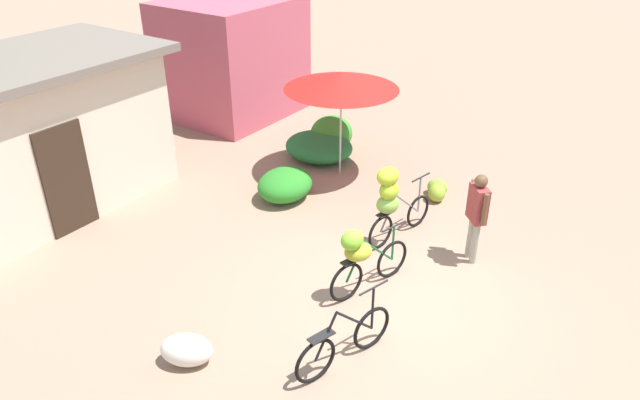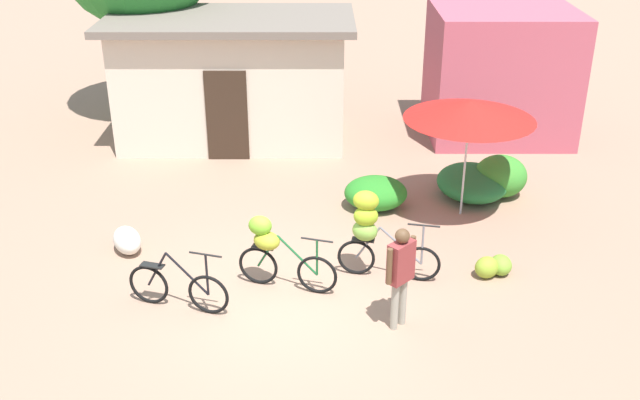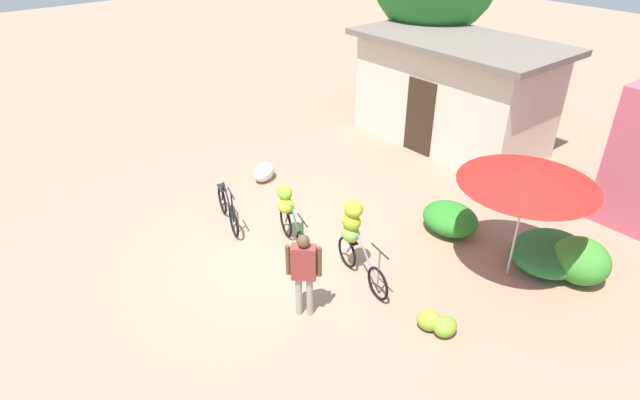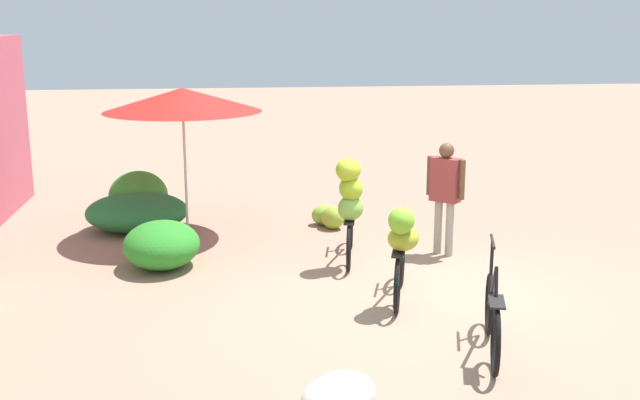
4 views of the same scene
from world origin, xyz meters
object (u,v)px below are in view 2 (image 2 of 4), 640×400
Objects in this scene: shop_pink at (498,72)px; bicycle_leftmost at (177,288)px; bicycle_near_pile at (272,248)px; building_low at (231,78)px; person_vendor at (399,268)px; banana_pile_on_ground at (492,266)px; produce_sack at (126,240)px; market_umbrella at (469,110)px; bicycle_center_loaded at (370,227)px.

bicycle_leftmost is at bearing -129.95° from shop_pink.
bicycle_leftmost is 1.01× the size of bicycle_near_pile.
building_low is 3.50× the size of person_vendor.
bicycle_leftmost is (-6.30, -7.52, -1.12)m from shop_pink.
produce_sack reaches higher than banana_pile_on_ground.
produce_sack is at bearing 156.53° from bicycle_near_pile.
market_umbrella is 3.11m from bicycle_center_loaded.
banana_pile_on_ground is 6.13m from produce_sack.
market_umbrella reaches higher than person_vendor.
bicycle_leftmost is at bearing -162.33° from bicycle_center_loaded.
shop_pink is at bearing 70.58° from market_umbrella.
person_vendor is (-1.53, -3.59, -1.10)m from market_umbrella.
bicycle_center_loaded is at bearing 12.37° from bicycle_near_pile.
bicycle_leftmost is 1.54m from bicycle_near_pile.
bicycle_near_pile is at bearing -125.36° from shop_pink.
bicycle_center_loaded is (2.91, 0.93, 0.52)m from bicycle_leftmost.
bicycle_leftmost is at bearing -169.24° from banana_pile_on_ground.
market_umbrella is 1.50× the size of bicycle_leftmost.
bicycle_leftmost is 2.24× the size of produce_sack.
banana_pile_on_ground is (4.90, 0.93, -0.19)m from bicycle_leftmost.
person_vendor is (1.85, -1.05, 0.26)m from bicycle_near_pile.
banana_pile_on_ground is at bearing 5.49° from bicycle_near_pile.
building_low is 6.16m from market_umbrella.
building_low is at bearing 112.44° from person_vendor.
person_vendor is at bearing -77.14° from bicycle_center_loaded.
bicycle_leftmost is 0.96× the size of bicycle_center_loaded.
person_vendor is (3.13, -7.58, -0.49)m from building_low.
shop_pink is at bearing 54.64° from bicycle_near_pile.
shop_pink reaches higher than market_umbrella.
bicycle_near_pile is (1.38, 0.59, 0.35)m from bicycle_leftmost.
shop_pink is 1.36× the size of market_umbrella.
produce_sack is at bearing -142.10° from shop_pink.
bicycle_leftmost is at bearing -55.38° from produce_sack.
person_vendor reaches higher than banana_pile_on_ground.
shop_pink is 4.57× the size of produce_sack.
market_umbrella is at bearing 50.19° from bicycle_center_loaded.
person_vendor is (-3.07, -7.98, -0.52)m from shop_pink.
shop_pink is 4.69m from market_umbrella.
building_low is 6.70m from bicycle_near_pile.
produce_sack is at bearing -103.20° from building_low.
bicycle_near_pile is 0.96× the size of bicycle_center_loaded.
bicycle_leftmost is 3.32m from person_vendor.
market_umbrella is 6.37m from produce_sack.
shop_pink is 9.88m from bicycle_leftmost.
bicycle_near_pile is at bearing -23.47° from produce_sack.
building_low is at bearing 114.43° from bicycle_center_loaded.
shop_pink is 8.57m from person_vendor.
person_vendor reaches higher than produce_sack.
market_umbrella is at bearing 93.75° from banana_pile_on_ground.
person_vendor is (4.41, -2.16, 0.74)m from produce_sack.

